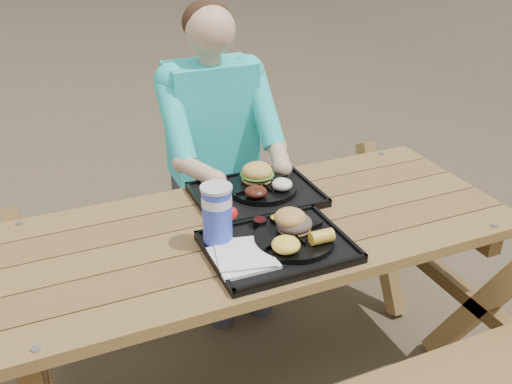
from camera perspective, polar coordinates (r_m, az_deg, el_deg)
name	(u,v)px	position (r m, az deg, el deg)	size (l,w,h in m)	color
ground	(256,383)	(2.44, 0.00, -18.59)	(60.00, 60.00, 0.00)	#999999
picnic_table	(256,311)	(2.19, 0.00, -11.79)	(1.80, 1.49, 0.75)	#999999
tray_near	(278,248)	(1.84, 2.21, -5.59)	(0.45, 0.35, 0.02)	black
tray_far	(256,195)	(2.14, 0.03, -0.35)	(0.45, 0.35, 0.02)	black
plate_near	(294,240)	(1.84, 3.84, -4.77)	(0.26, 0.26, 0.02)	black
plate_far	(262,188)	(2.15, 0.65, 0.39)	(0.26, 0.26, 0.02)	black
napkin_stack	(243,257)	(1.76, -1.32, -6.49)	(0.18, 0.18, 0.02)	white
soda_cup	(217,216)	(1.80, -3.90, -2.44)	(0.09, 0.09, 0.19)	#1C34D9
condiment_bbq	(260,223)	(1.92, 0.39, -3.12)	(0.05, 0.05, 0.03)	black
condiment_mustard	(277,221)	(1.93, 2.10, -2.90)	(0.05, 0.05, 0.03)	yellow
sandwich	(295,215)	(1.84, 3.88, -2.27)	(0.11, 0.11, 0.11)	#BD8543
mac_cheese	(286,245)	(1.76, 3.01, -5.28)	(0.09, 0.09, 0.05)	yellow
corn_cob	(322,237)	(1.80, 6.58, -4.46)	(0.08, 0.08, 0.04)	yellow
cutlery_far	(215,199)	(2.09, -4.17, -0.75)	(0.03, 0.18, 0.01)	black
burger	(257,167)	(2.17, 0.11, 2.48)	(0.12, 0.12, 0.11)	gold
baked_beans	(256,192)	(2.06, -0.01, 0.03)	(0.08, 0.08, 0.04)	#42170D
potato_salad	(282,184)	(2.11, 2.62, 0.77)	(0.08, 0.08, 0.04)	white
diner	(215,168)	(2.65, -4.15, 2.41)	(0.48, 0.84, 1.28)	#1B8CBF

